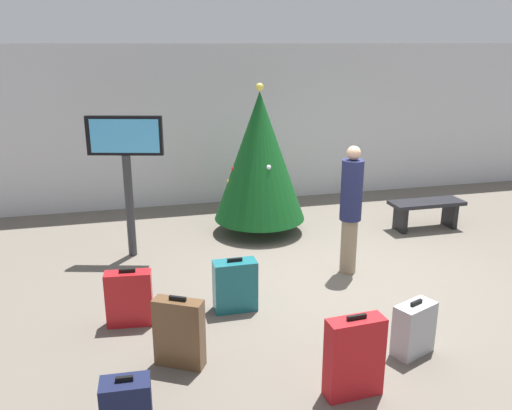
% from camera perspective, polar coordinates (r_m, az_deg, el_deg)
% --- Properties ---
extents(ground_plane, '(16.00, 16.00, 0.00)m').
position_cam_1_polar(ground_plane, '(7.18, 9.60, -7.74)').
color(ground_plane, '#665E54').
extents(back_wall, '(16.00, 0.20, 2.98)m').
position_cam_1_polar(back_wall, '(10.38, 1.13, 8.78)').
color(back_wall, silver).
rests_on(back_wall, ground_plane).
extents(holiday_tree, '(1.47, 1.47, 2.40)m').
position_cam_1_polar(holiday_tree, '(8.40, 0.39, 5.24)').
color(holiday_tree, '#4C3319').
rests_on(holiday_tree, ground_plane).
extents(flight_info_kiosk, '(1.04, 0.36, 2.04)m').
position_cam_1_polar(flight_info_kiosk, '(7.60, -13.83, 5.03)').
color(flight_info_kiosk, '#333338').
rests_on(flight_info_kiosk, ground_plane).
extents(waiting_bench, '(1.23, 0.44, 0.48)m').
position_cam_1_polar(waiting_bench, '(9.22, 17.86, -0.38)').
color(waiting_bench, black).
rests_on(waiting_bench, ground_plane).
extents(traveller_0, '(0.30, 0.30, 1.73)m').
position_cam_1_polar(traveller_0, '(7.05, 10.17, -0.18)').
color(traveller_0, gray).
rests_on(traveller_0, ground_plane).
extents(suitcase_0, '(0.48, 0.36, 0.58)m').
position_cam_1_polar(suitcase_0, '(5.61, 16.64, -12.67)').
color(suitcase_0, '#9EA0A5').
rests_on(suitcase_0, ground_plane).
extents(suitcase_1, '(0.40, 0.25, 0.55)m').
position_cam_1_polar(suitcase_1, '(4.52, -13.75, -20.61)').
color(suitcase_1, '#141938').
rests_on(suitcase_1, ground_plane).
extents(suitcase_2, '(0.50, 0.24, 0.64)m').
position_cam_1_polar(suitcase_2, '(6.18, -2.27, -8.67)').
color(suitcase_2, '#19606B').
rests_on(suitcase_2, ground_plane).
extents(suitcase_3, '(0.50, 0.38, 0.73)m').
position_cam_1_polar(suitcase_3, '(5.22, -8.27, -13.48)').
color(suitcase_3, brown).
rests_on(suitcase_3, ground_plane).
extents(suitcase_4, '(0.51, 0.24, 0.66)m').
position_cam_1_polar(suitcase_4, '(6.03, -13.50, -9.76)').
color(suitcase_4, '#B2191E').
rests_on(suitcase_4, ground_plane).
extents(suitcase_5, '(0.52, 0.22, 0.78)m').
position_cam_1_polar(suitcase_5, '(4.85, 10.53, -15.83)').
color(suitcase_5, '#B2191E').
rests_on(suitcase_5, ground_plane).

